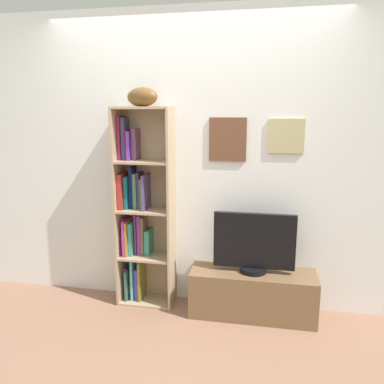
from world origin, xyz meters
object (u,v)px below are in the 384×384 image
(bookshelf, at_px, (140,213))
(football, at_px, (142,97))
(tv_stand, at_px, (252,293))
(television, at_px, (254,244))

(bookshelf, height_order, football, football)
(tv_stand, relative_size, television, 1.56)
(television, bearing_deg, bookshelf, 175.11)
(football, xyz_separation_m, television, (0.95, -0.05, -1.19))
(bookshelf, xyz_separation_m, tv_stand, (1.01, -0.09, -0.64))
(bookshelf, distance_m, football, 1.00)
(bookshelf, height_order, tv_stand, bookshelf)
(football, distance_m, tv_stand, 1.90)
(bookshelf, bearing_deg, football, -30.41)
(television, bearing_deg, football, 176.84)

